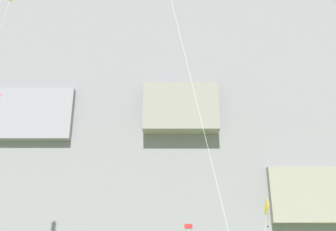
# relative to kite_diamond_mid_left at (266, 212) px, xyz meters

# --- Properties ---
(cliff_face) EXTENTS (180.00, 32.60, 61.45)m
(cliff_face) POSITION_rel_kite_diamond_mid_left_xyz_m (-5.36, 48.75, 22.93)
(cliff_face) COLOR gray
(cliff_face) RESTS_ON ground
(kite_diamond_mid_left) EXTENTS (2.48, 4.78, 8.88)m
(kite_diamond_mid_left) POSITION_rel_kite_diamond_mid_left_xyz_m (0.00, 0.00, 0.00)
(kite_diamond_mid_left) COLOR yellow
(kite_diamond_mid_left) RESTS_ON ground
(kite_box_far_right) EXTENTS (2.87, 4.29, 8.26)m
(kite_box_far_right) POSITION_rel_kite_diamond_mid_left_xyz_m (-5.40, 12.29, -0.15)
(kite_box_far_right) COLOR red
(kite_box_far_right) RESTS_ON ground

